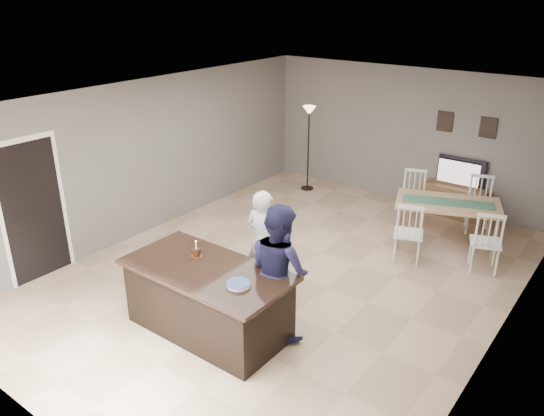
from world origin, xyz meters
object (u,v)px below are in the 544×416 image
Objects in this scene: dining_table at (447,210)px; television at (460,172)px; tv_console at (454,201)px; plate_stack at (238,284)px; woman at (263,242)px; floor_lamp at (309,126)px; man at (279,270)px; kitchen_island at (208,299)px; birthday_cake at (196,252)px.

television is at bearing 81.39° from dining_table.
plate_stack is at bearing -96.16° from tv_console.
woman reaches higher than plate_stack.
dining_table is 3.58m from floor_lamp.
kitchen_island is at bearing 57.97° from man.
floor_lamp reaches higher than man.
floor_lamp is at bearing -40.18° from man.
man is at bearing 37.77° from kitchen_island.
man is 7.93× the size of birthday_cake.
tv_console is 0.77× the size of woman.
tv_console is at bearing 81.99° from dining_table.
kitchen_island reaches higher than tv_console.
tv_console is 1.45m from dining_table.
plate_stack is (0.62, -1.26, 0.14)m from woman.
plate_stack is at bearing 115.44° from woman.
woman is 0.98m from man.
man is 3.74m from dining_table.
woman is at bearing 73.99° from birthday_cake.
television is at bearing 77.99° from kitchen_island.
birthday_cake is (-1.04, -0.39, 0.08)m from man.
tv_console is 5.66m from birthday_cake.
floor_lamp is (-1.84, 3.92, 0.64)m from woman.
kitchen_island is 1.22m from woman.
television is 3.17m from floor_lamp.
birthday_cake is (-1.53, -5.41, 0.65)m from tv_console.
tv_console is 3.30m from floor_lamp.
woman is at bearing -105.68° from tv_console.
man is 0.65m from plate_stack.
woman reaches higher than dining_table.
floor_lamp is at bearing 107.40° from birthday_cake.
kitchen_island is at bearing -102.16° from tv_console.
dining_table is (0.31, -1.37, 0.35)m from tv_console.
birthday_cake is 5.19m from floor_lamp.
television reaches higher than birthday_cake.
man is (-0.49, -5.09, 0.01)m from television.
television reaches higher than plate_stack.
dining_table is at bearing 70.19° from kitchen_island.
woman is 1.42m from plate_stack.
television is 0.39× the size of dining_table.
plate_stack is at bearing -14.98° from birthday_cake.
man is at bearing -123.28° from dining_table.
birthday_cake is 0.78× the size of plate_stack.
tv_console is at bearing -75.38° from man.
floor_lamp is at bearing -171.16° from tv_console.
plate_stack is at bearing -8.52° from kitchen_island.
dining_table is at bearing 102.26° from television.
kitchen_island is 5.51m from floor_lamp.
television is 0.53× the size of man.
dining_table reaches higher than plate_stack.
floor_lamp is at bearing -65.69° from woman.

